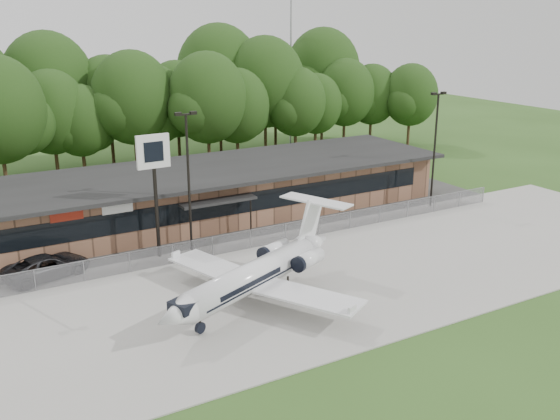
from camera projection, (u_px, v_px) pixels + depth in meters
ground at (392, 332)px, 33.98m from camera, size 160.00×160.00×0.00m
apron at (313, 279)px, 40.59m from camera, size 64.00×18.00×0.08m
parking_lot at (236, 229)px, 50.12m from camera, size 50.00×9.00×0.06m
terminal at (213, 191)px, 53.16m from camera, size 41.00×11.65×4.30m
fence at (262, 237)px, 46.17m from camera, size 46.00×0.04×1.52m
treeline at (142, 103)px, 66.53m from camera, size 72.00×12.00×15.00m
radio_mast at (291, 48)px, 80.43m from camera, size 0.20×0.20×25.00m
light_pole_mid at (188, 173)px, 43.49m from camera, size 1.55×0.30×10.23m
light_pole_right at (435, 141)px, 54.39m from camera, size 1.55×0.30×10.23m
business_jet at (258, 274)px, 36.88m from camera, size 14.86×13.25×5.12m
suv at (47, 266)px, 40.82m from camera, size 6.06×4.01×1.55m
pole_sign at (154, 165)px, 42.39m from camera, size 2.32×0.35×8.85m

